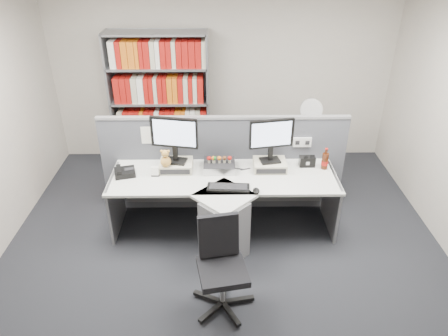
{
  "coord_description": "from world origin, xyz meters",
  "views": [
    {
      "loc": [
        -0.05,
        -3.3,
        3.18
      ],
      "look_at": [
        0.0,
        0.65,
        0.92
      ],
      "focal_mm": 33.57,
      "sensor_mm": 36.0,
      "label": 1
    }
  ],
  "objects_px": {
    "monitor_left": "(174,136)",
    "keyboard": "(228,188)",
    "office_chair": "(221,262)",
    "speaker": "(307,161)",
    "filing_cabinet": "(306,156)",
    "shelving_unit": "(161,104)",
    "monitor_right": "(271,137)",
    "cola_bottle": "(325,161)",
    "desk_fan": "(311,112)",
    "desk_phone": "(124,172)",
    "desk_calendar": "(155,172)",
    "desk": "(224,206)",
    "mouse": "(256,191)",
    "desktop_pc": "(219,166)"
  },
  "relations": [
    {
      "from": "desk_calendar",
      "to": "shelving_unit",
      "type": "xyz_separation_m",
      "value": [
        -0.12,
        1.61,
        0.21
      ]
    },
    {
      "from": "monitor_right",
      "to": "desk_calendar",
      "type": "distance_m",
      "value": 1.38
    },
    {
      "from": "desk_fan",
      "to": "filing_cabinet",
      "type": "bearing_deg",
      "value": 90.0
    },
    {
      "from": "desk_phone",
      "to": "filing_cabinet",
      "type": "bearing_deg",
      "value": 25.95
    },
    {
      "from": "desk",
      "to": "mouse",
      "type": "height_order",
      "value": "mouse"
    },
    {
      "from": "shelving_unit",
      "to": "office_chair",
      "type": "distance_m",
      "value": 2.98
    },
    {
      "from": "desktop_pc",
      "to": "office_chair",
      "type": "distance_m",
      "value": 1.37
    },
    {
      "from": "desk_calendar",
      "to": "monitor_left",
      "type": "bearing_deg",
      "value": 31.86
    },
    {
      "from": "mouse",
      "to": "monitor_left",
      "type": "bearing_deg",
      "value": 150.22
    },
    {
      "from": "shelving_unit",
      "to": "monitor_right",
      "type": "bearing_deg",
      "value": -45.45
    },
    {
      "from": "desk_phone",
      "to": "filing_cabinet",
      "type": "relative_size",
      "value": 0.39
    },
    {
      "from": "monitor_right",
      "to": "cola_bottle",
      "type": "relative_size",
      "value": 1.98
    },
    {
      "from": "mouse",
      "to": "cola_bottle",
      "type": "xyz_separation_m",
      "value": [
        0.84,
        0.51,
        0.08
      ]
    },
    {
      "from": "monitor_right",
      "to": "desktop_pc",
      "type": "xyz_separation_m",
      "value": [
        -0.59,
        -0.0,
        -0.36
      ]
    },
    {
      "from": "monitor_left",
      "to": "desk_fan",
      "type": "xyz_separation_m",
      "value": [
        1.76,
        1.02,
        -0.13
      ]
    },
    {
      "from": "desk_calendar",
      "to": "speaker",
      "type": "bearing_deg",
      "value": 6.55
    },
    {
      "from": "keyboard",
      "to": "office_chair",
      "type": "relative_size",
      "value": 0.52
    },
    {
      "from": "keyboard",
      "to": "office_chair",
      "type": "distance_m",
      "value": 0.95
    },
    {
      "from": "monitor_left",
      "to": "desk_fan",
      "type": "bearing_deg",
      "value": 30.03
    },
    {
      "from": "desk",
      "to": "filing_cabinet",
      "type": "distance_m",
      "value": 1.85
    },
    {
      "from": "mouse",
      "to": "desk_phone",
      "type": "distance_m",
      "value": 1.54
    },
    {
      "from": "desk",
      "to": "keyboard",
      "type": "xyz_separation_m",
      "value": [
        0.05,
        -0.05,
        0.28
      ]
    },
    {
      "from": "mouse",
      "to": "cola_bottle",
      "type": "distance_m",
      "value": 0.99
    },
    {
      "from": "desk_phone",
      "to": "speaker",
      "type": "height_order",
      "value": "speaker"
    },
    {
      "from": "monitor_right",
      "to": "desk_fan",
      "type": "bearing_deg",
      "value": 57.08
    },
    {
      "from": "keyboard",
      "to": "cola_bottle",
      "type": "bearing_deg",
      "value": 20.75
    },
    {
      "from": "monitor_left",
      "to": "desk_calendar",
      "type": "bearing_deg",
      "value": -148.14
    },
    {
      "from": "monitor_left",
      "to": "keyboard",
      "type": "bearing_deg",
      "value": -35.78
    },
    {
      "from": "monitor_right",
      "to": "desk_fan",
      "type": "height_order",
      "value": "monitor_right"
    },
    {
      "from": "shelving_unit",
      "to": "filing_cabinet",
      "type": "bearing_deg",
      "value": -12.07
    },
    {
      "from": "desk",
      "to": "desktop_pc",
      "type": "distance_m",
      "value": 0.49
    },
    {
      "from": "keyboard",
      "to": "speaker",
      "type": "distance_m",
      "value": 1.07
    },
    {
      "from": "desk",
      "to": "shelving_unit",
      "type": "bearing_deg",
      "value": 115.96
    },
    {
      "from": "monitor_left",
      "to": "office_chair",
      "type": "relative_size",
      "value": 0.61
    },
    {
      "from": "office_chair",
      "to": "speaker",
      "type": "bearing_deg",
      "value": 53.7
    },
    {
      "from": "speaker",
      "to": "monitor_right",
      "type": "bearing_deg",
      "value": -172.02
    },
    {
      "from": "cola_bottle",
      "to": "office_chair",
      "type": "xyz_separation_m",
      "value": [
        -1.23,
        -1.34,
        -0.33
      ]
    },
    {
      "from": "desk_calendar",
      "to": "filing_cabinet",
      "type": "height_order",
      "value": "desk_calendar"
    },
    {
      "from": "desktop_pc",
      "to": "shelving_unit",
      "type": "distance_m",
      "value": 1.71
    },
    {
      "from": "speaker",
      "to": "filing_cabinet",
      "type": "distance_m",
      "value": 1.07
    },
    {
      "from": "desk",
      "to": "desktop_pc",
      "type": "bearing_deg",
      "value": 97.58
    },
    {
      "from": "keyboard",
      "to": "mouse",
      "type": "bearing_deg",
      "value": -15.17
    },
    {
      "from": "desktop_pc",
      "to": "shelving_unit",
      "type": "xyz_separation_m",
      "value": [
        -0.85,
        1.47,
        0.21
      ]
    },
    {
      "from": "desk_fan",
      "to": "office_chair",
      "type": "xyz_separation_m",
      "value": [
        -1.24,
        -2.36,
        -0.53
      ]
    },
    {
      "from": "desktop_pc",
      "to": "filing_cabinet",
      "type": "xyz_separation_m",
      "value": [
        1.25,
        1.02,
        -0.42
      ]
    },
    {
      "from": "desktop_pc",
      "to": "desk_fan",
      "type": "height_order",
      "value": "desk_fan"
    },
    {
      "from": "desk",
      "to": "monitor_right",
      "type": "relative_size",
      "value": 4.96
    },
    {
      "from": "shelving_unit",
      "to": "desk_fan",
      "type": "relative_size",
      "value": 3.92
    },
    {
      "from": "desk_fan",
      "to": "desk_phone",
      "type": "bearing_deg",
      "value": -154.06
    },
    {
      "from": "filing_cabinet",
      "to": "desktop_pc",
      "type": "bearing_deg",
      "value": -140.78
    }
  ]
}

